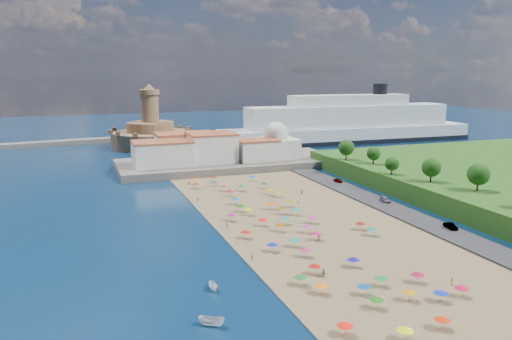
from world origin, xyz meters
name	(u,v)px	position (x,y,z in m)	size (l,w,h in m)	color
ground	(274,217)	(0.00, 0.00, 0.00)	(700.00, 700.00, 0.00)	#071938
terrace	(229,163)	(10.00, 73.00, 1.50)	(90.00, 36.00, 3.00)	#59544C
jetty	(161,154)	(-12.00, 108.00, 1.20)	(18.00, 70.00, 2.40)	#59544C
waterfront_buildings	(198,149)	(-3.05, 73.64, 7.88)	(57.00, 29.00, 11.00)	silver
domed_building	(276,143)	(30.00, 71.00, 8.97)	(16.00, 16.00, 15.00)	silver
fortress	(151,134)	(-12.00, 138.00, 6.68)	(40.00, 40.00, 32.40)	#906D48
cruise_ship	(348,125)	(92.67, 118.35, 9.40)	(145.74, 24.97, 31.74)	black
beach_parasols	(288,222)	(-1.22, -11.99, 2.15)	(31.78, 113.76, 2.20)	gray
beachgoers	(272,220)	(-3.04, -5.74, 1.12)	(34.45, 97.55, 1.89)	tan
moored_boats	(212,308)	(-30.26, -46.89, 0.78)	(6.64, 16.13, 1.67)	white
parked_cars	(387,200)	(36.00, -0.21, 1.39)	(2.57, 59.87, 1.44)	gray
hillside_trees	(438,171)	(49.42, -5.25, 10.22)	(17.62, 103.17, 7.84)	#382314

